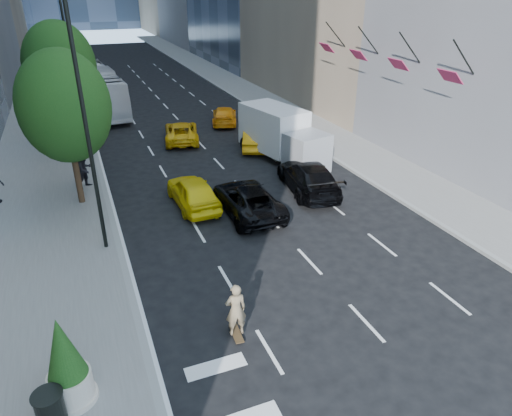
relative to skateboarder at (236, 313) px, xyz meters
name	(u,v)px	position (x,y,z in m)	size (l,w,h in m)	color
ground	(287,266)	(3.20, 3.00, -0.92)	(160.00, 160.00, 0.00)	black
sidewalk_left	(48,110)	(-5.80, 33.00, -0.84)	(6.00, 120.00, 0.15)	slate
sidewalk_right	(249,93)	(13.20, 33.00, -0.84)	(4.00, 120.00, 0.15)	slate
lamp_near	(89,113)	(-3.12, 7.00, 4.90)	(2.13, 0.22, 10.00)	black
lamp_far	(72,52)	(-3.12, 25.00, 4.90)	(2.13, 0.22, 10.00)	black
tree_near	(65,107)	(-4.00, 12.00, 4.05)	(4.20, 4.20, 7.46)	#332413
tree_mid	(60,66)	(-4.00, 22.00, 4.40)	(4.50, 4.50, 7.99)	#332413
tree_far	(59,52)	(-4.00, 35.00, 3.71)	(3.90, 3.90, 6.92)	#332413
traffic_signal	(67,46)	(-3.20, 43.00, 3.32)	(2.48, 0.53, 5.20)	black
facade_flags	(379,56)	(13.84, 13.00, 5.27)	(1.85, 13.30, 2.05)	black
skateboarder	(236,313)	(0.00, 0.00, 0.00)	(0.67, 0.44, 1.83)	#7C6A4E
black_sedan_lincoln	(248,199)	(3.45, 8.00, -0.20)	(2.38, 5.16, 1.43)	black
black_sedan_mercedes	(308,177)	(7.40, 9.24, -0.10)	(2.27, 5.59, 1.62)	black
taxi_a	(193,192)	(1.20, 9.74, -0.15)	(1.82, 4.51, 1.54)	yellow
taxi_b	(255,138)	(7.40, 16.93, -0.21)	(1.49, 4.28, 1.41)	orange
taxi_c	(181,132)	(3.15, 20.31, -0.24)	(2.24, 4.87, 1.35)	#E8AB0C
taxi_d	(224,115)	(7.40, 23.50, -0.26)	(1.85, 4.55, 1.32)	#FE9A0D
city_bus	(96,89)	(-1.60, 31.54, 0.95)	(3.13, 13.37, 3.72)	silver
box_truck	(282,135)	(8.14, 14.29, 0.70)	(3.75, 6.98, 3.17)	silver
pedestrian_a	(85,169)	(-3.60, 13.90, 0.24)	(0.97, 0.76, 2.00)	black
trash_can	(51,411)	(-5.35, -1.51, -0.25)	(0.69, 0.69, 1.03)	black
planter_shrub	(66,363)	(-4.86, -0.82, 0.51)	(1.12, 1.12, 2.68)	beige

